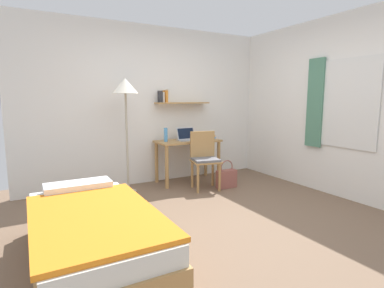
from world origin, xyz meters
name	(u,v)px	position (x,y,z in m)	size (l,w,h in m)	color
ground_plane	(221,220)	(0.00, 0.00, 0.00)	(5.28, 5.28, 0.00)	brown
wall_back	(155,106)	(0.00, 2.02, 1.30)	(4.40, 0.27, 2.60)	white
wall_right	(340,107)	(2.02, 0.00, 1.30)	(0.10, 4.40, 2.60)	white
bed	(93,235)	(-1.49, -0.21, 0.24)	(0.97, 1.85, 0.54)	#B2844C
desk	(188,148)	(0.46, 1.70, 0.58)	(1.08, 0.52, 0.72)	#B2844C
desk_chair	(205,157)	(0.50, 1.22, 0.50)	(0.49, 0.46, 0.90)	#B2844C
standing_lamp	(125,93)	(-0.63, 1.59, 1.50)	(0.38, 0.38, 1.71)	#B2A893
laptop	(187,137)	(0.45, 1.70, 0.78)	(0.33, 0.23, 0.22)	#B7BABF
water_bottle	(166,135)	(0.06, 1.72, 0.83)	(0.06, 0.06, 0.23)	#4C99DB
book_stack	(208,137)	(0.84, 1.66, 0.76)	(0.18, 0.25, 0.07)	#3384C6
handbag	(227,178)	(0.83, 1.07, 0.16)	(0.33, 0.13, 0.45)	#99564C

